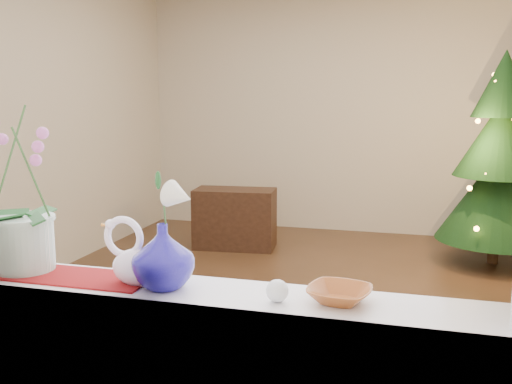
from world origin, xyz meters
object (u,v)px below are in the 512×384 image
at_px(orchid_pot, 20,180).
at_px(blue_vase, 163,251).
at_px(amber_dish, 339,295).
at_px(swan, 139,253).
at_px(side_table, 235,219).
at_px(xmas_tree, 499,159).
at_px(paperweight, 277,291).

distance_m(orchid_pot, blue_vase, 0.58).
height_order(blue_vase, amber_dish, blue_vase).
bearing_deg(swan, side_table, 95.78).
bearing_deg(swan, xmas_tree, 60.54).
bearing_deg(amber_dish, blue_vase, -177.97).
distance_m(paperweight, side_table, 4.13).
bearing_deg(blue_vase, amber_dish, 2.03).
relative_size(paperweight, amber_dish, 0.43).
distance_m(paperweight, xmas_tree, 4.10).
bearing_deg(orchid_pot, blue_vase, -3.34).
distance_m(paperweight, amber_dish, 0.18).
xyz_separation_m(orchid_pot, blue_vase, (0.54, -0.03, -0.20)).
relative_size(amber_dish, xmas_tree, 0.08).
height_order(orchid_pot, swan, orchid_pot).
relative_size(blue_vase, amber_dish, 1.50).
bearing_deg(blue_vase, side_table, 104.41).
height_order(swan, side_table, swan).
height_order(blue_vase, xmas_tree, xmas_tree).
xyz_separation_m(blue_vase, side_table, (-0.98, 3.81, -0.74)).
xyz_separation_m(swan, xmas_tree, (1.58, 3.91, -0.06)).
relative_size(amber_dish, side_table, 0.20).
xyz_separation_m(paperweight, amber_dish, (0.18, 0.05, -0.01)).
distance_m(xmas_tree, side_table, 2.57).
distance_m(blue_vase, xmas_tree, 4.19).
height_order(xmas_tree, side_table, xmas_tree).
height_order(amber_dish, side_table, amber_dish).
relative_size(blue_vase, side_table, 0.30).
distance_m(amber_dish, xmas_tree, 4.01).
xyz_separation_m(orchid_pot, side_table, (-0.44, 3.78, -0.94)).
distance_m(orchid_pot, amber_dish, 1.14).
height_order(orchid_pot, side_table, orchid_pot).
bearing_deg(side_table, swan, -82.47).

